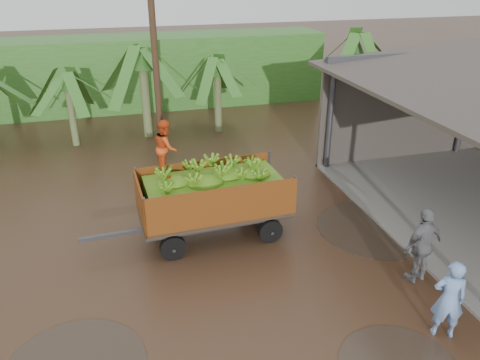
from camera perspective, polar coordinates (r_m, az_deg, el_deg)
name	(u,v)px	position (r m, az deg, el deg)	size (l,w,h in m)	color
ground	(224,282)	(11.55, -1.99, -12.33)	(100.00, 100.00, 0.00)	black
hedge_north	(113,73)	(25.48, -15.22, 12.44)	(22.00, 3.00, 3.60)	#2D661E
banana_trailer	(213,195)	(12.78, -3.36, -1.81)	(5.69, 2.17, 3.37)	#9A4F16
man_blue	(449,299)	(10.51, 24.10, -13.12)	(0.65, 0.43, 1.79)	#7093CD
man_grey	(423,245)	(11.88, 21.37, -7.41)	(1.14, 0.47, 1.95)	slate
utility_pole	(154,44)	(17.59, -10.43, 16.03)	(1.20, 0.24, 8.61)	#47301E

